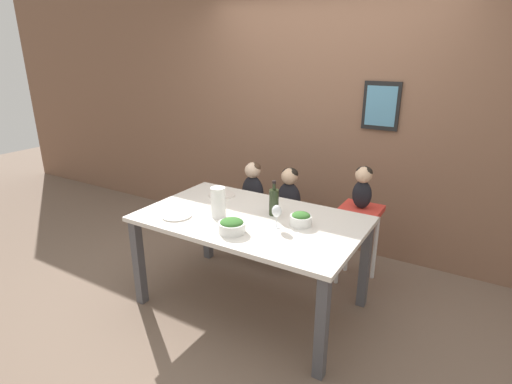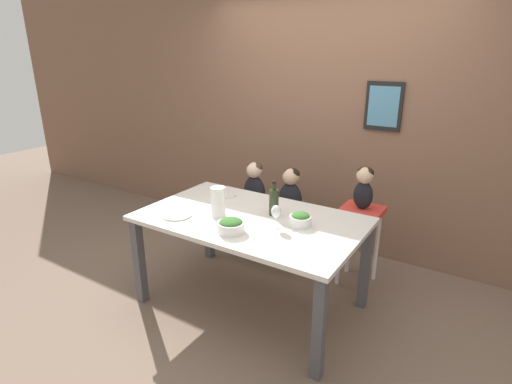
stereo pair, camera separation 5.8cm
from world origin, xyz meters
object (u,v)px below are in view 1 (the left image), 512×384
object	(u,v)px
dinner_plate_front_left	(177,216)
salad_bowl_small	(301,219)
person_child_left	(253,185)
person_child_center	(289,192)
paper_towel_roll	(218,202)
wine_bottle	(274,201)
chair_far_center	(288,224)
dinner_plate_back_left	(222,195)
chair_far_left	(253,216)
wine_glass_near	(277,212)
person_baby_right	(363,184)
chair_right_highchair	(359,224)
salad_bowl_large	(232,226)

from	to	relation	value
dinner_plate_front_left	salad_bowl_small	bearing A→B (deg)	21.14
dinner_plate_front_left	person_child_left	bearing A→B (deg)	88.16
salad_bowl_small	dinner_plate_front_left	xyz separation A→B (m)	(-0.88, -0.34, -0.04)
person_child_left	person_child_center	bearing A→B (deg)	0.00
person_child_center	paper_towel_roll	xyz separation A→B (m)	(-0.15, -0.90, 0.16)
salad_bowl_small	wine_bottle	bearing A→B (deg)	164.88
paper_towel_roll	chair_far_center	bearing A→B (deg)	80.34
paper_towel_roll	dinner_plate_back_left	world-z (taller)	paper_towel_roll
person_child_left	dinner_plate_front_left	world-z (taller)	person_child_left
chair_far_left	wine_glass_near	world-z (taller)	wine_glass_near
person_baby_right	dinner_plate_back_left	world-z (taller)	person_baby_right
wine_bottle	dinner_plate_front_left	size ratio (longest dim) A/B	1.19
person_baby_right	chair_right_highchair	bearing A→B (deg)	-90.00
chair_right_highchair	salad_bowl_small	size ratio (longest dim) A/B	4.43
paper_towel_roll	salad_bowl_small	distance (m)	0.64
salad_bowl_large	dinner_plate_back_left	size ratio (longest dim) A/B	0.84
person_child_center	person_baby_right	size ratio (longest dim) A/B	1.32
paper_towel_roll	salad_bowl_large	xyz separation A→B (m)	(0.24, -0.18, -0.07)
chair_far_left	chair_right_highchair	xyz separation A→B (m)	(1.08, 0.00, 0.15)
wine_bottle	salad_bowl_large	size ratio (longest dim) A/B	1.42
chair_far_center	paper_towel_roll	bearing A→B (deg)	-99.66
paper_towel_roll	dinner_plate_back_left	xyz separation A→B (m)	(-0.26, 0.40, -0.11)
chair_far_center	person_baby_right	bearing A→B (deg)	0.15
salad_bowl_small	person_child_left	bearing A→B (deg)	139.70
person_child_left	salad_bowl_large	xyz separation A→B (m)	(0.49, -1.08, 0.09)
person_child_center	dinner_plate_back_left	bearing A→B (deg)	-129.45
person_child_center	salad_bowl_small	xyz separation A→B (m)	(0.45, -0.72, 0.09)
salad_bowl_small	dinner_plate_front_left	distance (m)	0.95
chair_far_left	wine_glass_near	distance (m)	1.22
salad_bowl_large	dinner_plate_front_left	xyz separation A→B (m)	(-0.52, 0.02, -0.04)
paper_towel_roll	dinner_plate_front_left	bearing A→B (deg)	-150.01
wine_glass_near	salad_bowl_small	world-z (taller)	wine_glass_near
chair_far_center	paper_towel_roll	distance (m)	1.04
dinner_plate_front_left	chair_far_center	bearing A→B (deg)	67.85
dinner_plate_back_left	chair_right_highchair	bearing A→B (deg)	24.53
person_child_left	person_child_center	world-z (taller)	same
wine_bottle	paper_towel_roll	size ratio (longest dim) A/B	1.18
person_child_center	person_baby_right	bearing A→B (deg)	0.04
person_child_left	dinner_plate_back_left	world-z (taller)	person_child_left
chair_far_left	chair_far_center	size ratio (longest dim) A/B	1.00
person_child_left	chair_far_center	bearing A→B (deg)	-0.18
chair_right_highchair	dinner_plate_front_left	size ratio (longest dim) A/B	3.03
chair_far_left	dinner_plate_back_left	distance (m)	0.63
person_child_center	chair_far_center	bearing A→B (deg)	-90.00
chair_far_center	salad_bowl_large	distance (m)	1.16
person_baby_right	paper_towel_roll	bearing A→B (deg)	-132.77
person_child_center	wine_glass_near	xyz separation A→B (m)	(0.32, -0.85, 0.16)
chair_far_center	wine_bottle	size ratio (longest dim) A/B	1.71
person_child_center	person_child_left	bearing A→B (deg)	180.00
chair_right_highchair	person_baby_right	bearing A→B (deg)	90.00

